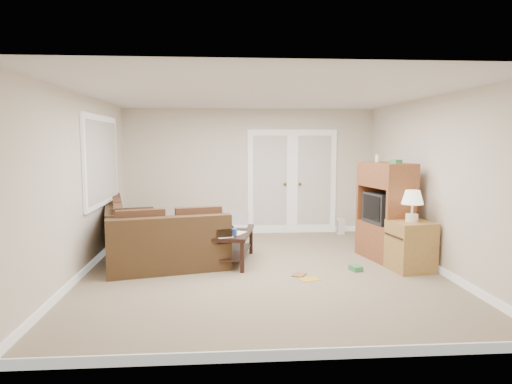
{
  "coord_description": "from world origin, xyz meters",
  "views": [
    {
      "loc": [
        -0.56,
        -6.4,
        1.85
      ],
      "look_at": [
        -0.06,
        0.36,
        1.1
      ],
      "focal_mm": 32.0,
      "sensor_mm": 36.0,
      "label": 1
    }
  ],
  "objects": [
    {
      "name": "floor",
      "position": [
        0.0,
        0.0,
        0.0
      ],
      "size": [
        5.5,
        5.5,
        0.0
      ],
      "primitive_type": "plane",
      "color": "gray",
      "rests_on": "ground"
    },
    {
      "name": "ceiling",
      "position": [
        0.0,
        0.0,
        2.5
      ],
      "size": [
        5.0,
        5.5,
        0.02
      ],
      "primitive_type": "cube",
      "color": "silver",
      "rests_on": "wall_back"
    },
    {
      "name": "wall_left",
      "position": [
        -2.5,
        0.0,
        1.25
      ],
      "size": [
        0.02,
        5.5,
        2.5
      ],
      "primitive_type": "cube",
      "color": "beige",
      "rests_on": "floor"
    },
    {
      "name": "wall_right",
      "position": [
        2.5,
        0.0,
        1.25
      ],
      "size": [
        0.02,
        5.5,
        2.5
      ],
      "primitive_type": "cube",
      "color": "beige",
      "rests_on": "floor"
    },
    {
      "name": "wall_back",
      "position": [
        0.0,
        2.75,
        1.25
      ],
      "size": [
        5.0,
        0.02,
        2.5
      ],
      "primitive_type": "cube",
      "color": "beige",
      "rests_on": "floor"
    },
    {
      "name": "wall_front",
      "position": [
        0.0,
        -2.75,
        1.25
      ],
      "size": [
        5.0,
        0.02,
        2.5
      ],
      "primitive_type": "cube",
      "color": "beige",
      "rests_on": "floor"
    },
    {
      "name": "baseboards",
      "position": [
        0.0,
        0.0,
        0.05
      ],
      "size": [
        5.0,
        5.5,
        0.1
      ],
      "primitive_type": null,
      "color": "white",
      "rests_on": "floor"
    },
    {
      "name": "french_doors",
      "position": [
        0.85,
        2.71,
        1.04
      ],
      "size": [
        1.8,
        0.05,
        2.13
      ],
      "color": "white",
      "rests_on": "floor"
    },
    {
      "name": "window_left",
      "position": [
        -2.46,
        1.0,
        1.55
      ],
      "size": [
        0.05,
        1.92,
        1.42
      ],
      "color": "white",
      "rests_on": "wall_left"
    },
    {
      "name": "sectional_sofa",
      "position": [
        -1.75,
        0.76,
        0.32
      ],
      "size": [
        2.33,
        2.76,
        0.81
      ],
      "rotation": [
        0.0,
        0.0,
        0.24
      ],
      "color": "#48321B",
      "rests_on": "floor"
    },
    {
      "name": "coffee_table",
      "position": [
        -0.43,
        0.51,
        0.27
      ],
      "size": [
        0.8,
        1.28,
        0.82
      ],
      "rotation": [
        0.0,
        0.0,
        -0.18
      ],
      "color": "black",
      "rests_on": "floor"
    },
    {
      "name": "tv_armoire",
      "position": [
        2.0,
        0.52,
        0.77
      ],
      "size": [
        0.71,
        1.04,
        1.64
      ],
      "rotation": [
        0.0,
        0.0,
        0.21
      ],
      "color": "brown",
      "rests_on": "floor"
    },
    {
      "name": "side_cabinet",
      "position": [
        2.14,
        -0.15,
        0.42
      ],
      "size": [
        0.63,
        0.63,
        1.16
      ],
      "rotation": [
        0.0,
        0.0,
        0.16
      ],
      "color": "#A87D3D",
      "rests_on": "floor"
    },
    {
      "name": "space_heater",
      "position": [
        1.8,
        2.45,
        0.16
      ],
      "size": [
        0.14,
        0.12,
        0.32
      ],
      "primitive_type": "cube",
      "rotation": [
        0.0,
        0.0,
        0.13
      ],
      "color": "white",
      "rests_on": "floor"
    },
    {
      "name": "floor_magazine",
      "position": [
        0.6,
        -0.48,
        0.0
      ],
      "size": [
        0.31,
        0.27,
        0.01
      ],
      "primitive_type": "cube",
      "rotation": [
        0.0,
        0.0,
        0.28
      ],
      "color": "gold",
      "rests_on": "floor"
    },
    {
      "name": "floor_greenbox",
      "position": [
        1.35,
        -0.12,
        0.04
      ],
      "size": [
        0.18,
        0.21,
        0.07
      ],
      "primitive_type": "cube",
      "rotation": [
        0.0,
        0.0,
        0.28
      ],
      "color": "#3B814C",
      "rests_on": "floor"
    },
    {
      "name": "floor_book",
      "position": [
        0.43,
        -0.25,
        0.01
      ],
      "size": [
        0.24,
        0.26,
        0.02
      ],
      "primitive_type": "imported",
      "rotation": [
        0.0,
        0.0,
        -0.55
      ],
      "color": "brown",
      "rests_on": "floor"
    }
  ]
}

